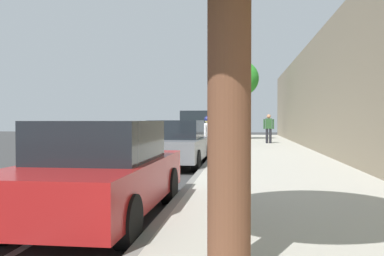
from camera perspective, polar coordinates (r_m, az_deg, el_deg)
name	(u,v)px	position (r m, az deg, el deg)	size (l,w,h in m)	color
ground	(163,156)	(17.80, -3.99, -3.83)	(68.90, 68.90, 0.00)	#373737
sidewalk	(268,155)	(17.51, 10.35, -3.67)	(4.24, 43.06, 0.15)	#B4B0A3
curb_edge	(215,155)	(17.52, 3.14, -3.65)	(0.16, 43.06, 0.15)	gray
lane_stripe_centre	(92,159)	(17.01, -13.44, -4.07)	(0.14, 40.00, 0.01)	white
lane_stripe_bike_edge	(180,156)	(17.68, -1.64, -3.85)	(0.12, 43.06, 0.01)	white
building_facade	(328,93)	(17.79, 18.05, 4.61)	(0.50, 43.06, 5.27)	gray
parked_sedan_red_nearest	(101,171)	(6.56, -12.29, -5.76)	(1.86, 4.41, 1.52)	maroon
parked_sedan_grey_second	(177,144)	(13.74, -2.05, -2.15)	(1.91, 4.44, 1.52)	slate
parked_suv_green_mid	(201,129)	(22.11, 1.27, -0.20)	(2.18, 4.80, 1.99)	#1E512D
parked_pickup_dark_blue_far	(210,129)	(30.40, 2.48, -0.07)	(2.08, 5.33, 1.95)	navy
bicycle_at_curb	(204,148)	(17.44, 1.59, -2.74)	(1.50, 0.91, 0.73)	black
cyclist_with_backpack	(208,132)	(16.93, 2.21, -0.60)	(0.49, 0.60, 1.69)	#C6B284
street_tree_mid_block	(241,79)	(29.22, 6.65, 6.59)	(2.48, 2.48, 5.45)	brown
pedestrian_on_phone	(269,127)	(25.11, 10.39, 0.16)	(0.62, 0.25, 1.71)	black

